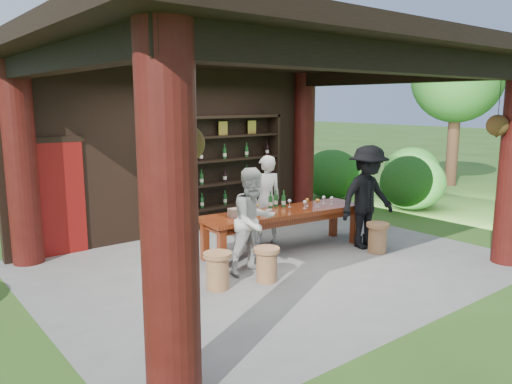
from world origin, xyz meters
TOP-DOWN VIEW (x-y plane):
  - ground at (0.00, 0.00)m, footprint 90.00×90.00m
  - pavilion at (-0.01, 0.43)m, footprint 7.50×6.00m
  - wine_shelf at (0.78, 2.45)m, footprint 2.71×0.41m
  - tasting_table at (0.64, 0.40)m, footprint 3.17×1.10m
  - stool_near_left at (-0.59, -0.60)m, footprint 0.39×0.39m
  - stool_near_right at (1.88, -0.71)m, footprint 0.41×0.41m
  - stool_far_left at (-1.34, -0.41)m, footprint 0.41×0.41m
  - host at (0.70, 0.99)m, footprint 0.70×0.55m
  - guest_woman at (-0.49, -0.17)m, footprint 0.82×0.65m
  - guest_man at (1.98, -0.37)m, footprint 1.27×0.79m
  - table_bottles at (0.70, 0.68)m, footprint 0.34×0.19m
  - table_glasses at (1.16, 0.37)m, footprint 1.58×0.44m
  - napkin_basket at (-0.32, 0.52)m, footprint 0.28×0.21m
  - shrubs at (2.22, 0.76)m, footprint 14.67×7.60m
  - trees at (3.50, 1.42)m, footprint 22.20×10.86m

SIDE VIEW (x-z plane):
  - ground at x=0.00m, z-range 0.00..0.00m
  - stool_near_left at x=-0.59m, z-range 0.02..0.53m
  - stool_near_right at x=1.88m, z-range 0.02..0.55m
  - stool_far_left at x=-1.34m, z-range 0.02..0.55m
  - shrubs at x=2.22m, z-range -0.12..1.24m
  - tasting_table at x=0.64m, z-range 0.25..1.00m
  - napkin_basket at x=-0.32m, z-range 0.75..0.89m
  - table_glasses at x=1.16m, z-range 0.75..0.90m
  - guest_woman at x=-0.49m, z-range 0.00..1.66m
  - host at x=0.70m, z-range 0.00..1.68m
  - table_bottles at x=0.70m, z-range 0.75..1.06m
  - guest_man at x=1.98m, z-range 0.00..1.89m
  - wine_shelf at x=0.78m, z-range 0.00..2.39m
  - pavilion at x=-0.01m, z-range 0.33..3.93m
  - trees at x=3.50m, z-range 0.97..5.77m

